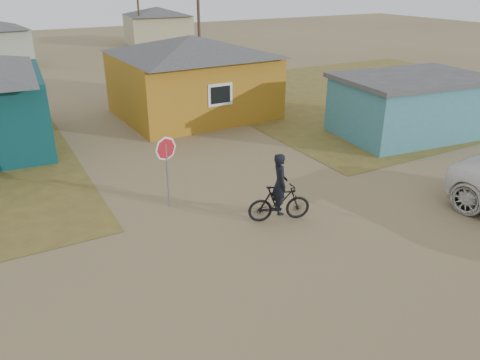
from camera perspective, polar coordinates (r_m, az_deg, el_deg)
name	(u,v)px	position (r m, az deg, el deg)	size (l,w,h in m)	color
ground	(330,264)	(11.91, 10.94, -10.04)	(120.00, 120.00, 0.00)	olive
grass_ne	(376,93)	(29.75, 16.29, 10.15)	(20.00, 18.00, 0.00)	brown
house_yellow	(193,75)	(23.72, -5.81, 12.63)	(7.72, 6.76, 3.90)	#A36E19
shed_turquoise	(410,105)	(21.94, 19.97, 8.57)	(6.71, 4.93, 2.60)	teal
house_beige_east	(158,25)	(50.47, -9.99, 18.12)	(6.95, 6.05, 3.60)	tan
utility_pole_near	(198,15)	(32.30, -5.08, 19.43)	(1.40, 0.20, 8.00)	#46342A
utility_pole_far	(138,2)	(47.63, -12.35, 20.39)	(1.40, 0.20, 8.00)	#46342A
stop_sign	(166,155)	(13.91, -8.98, 2.98)	(0.74, 0.11, 2.25)	gray
cyclist	(279,197)	(13.35, 4.83, -2.04)	(1.88, 1.06, 2.05)	black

